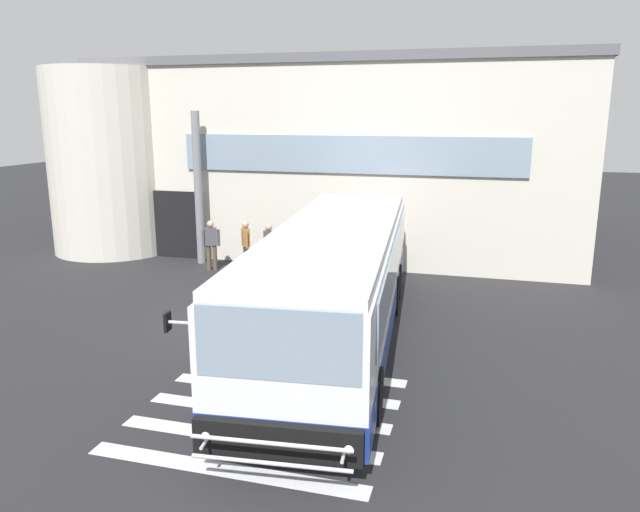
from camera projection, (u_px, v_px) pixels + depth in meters
ground_plane at (251, 324)px, 15.08m from camera, size 80.00×90.00×0.02m
bay_paint_stripes at (267, 412)px, 10.61m from camera, size 4.40×3.96×0.01m
terminal_building at (338, 153)px, 25.26m from camera, size 19.12×13.80×6.98m
entry_support_column at (198, 189)px, 20.59m from camera, size 0.28×0.28×5.18m
bus_main_foreground at (336, 286)px, 13.59m from camera, size 3.65×11.50×2.70m
passenger_near_column at (211, 243)px, 19.98m from camera, size 0.53×0.37×1.68m
passenger_by_doorway at (246, 243)px, 19.90m from camera, size 0.39×0.52×1.68m
passenger_at_curb_edge at (269, 246)px, 19.46m from camera, size 0.44×0.45×1.68m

